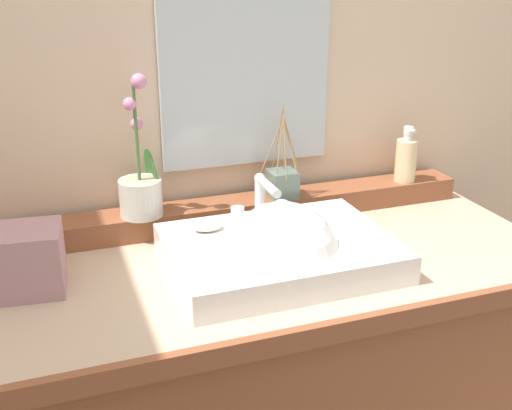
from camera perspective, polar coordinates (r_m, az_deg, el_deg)
wall_back at (r=1.69m, az=-5.96°, el=15.27°), size 3.37×0.20×2.68m
back_ledge at (r=1.64m, az=-3.91°, el=-0.81°), size 1.39×0.10×0.06m
sink_basin at (r=1.41m, az=2.25°, el=-4.56°), size 0.49×0.36×0.28m
soap_bar at (r=1.45m, az=-4.30°, el=-1.85°), size 0.07×0.04×0.02m
potted_plant at (r=1.55m, az=-10.23°, el=1.61°), size 0.11×0.11×0.34m
soap_dispenser at (r=1.81m, az=13.23°, el=4.01°), size 0.06×0.06×0.16m
reed_diffuser at (r=1.65m, az=2.38°, el=1.99°), size 0.10×0.09×0.24m
tissue_box at (r=1.39m, az=-19.47°, el=-4.63°), size 0.14×0.14×0.14m
mirror at (r=1.63m, az=-0.90°, el=12.61°), size 0.44×0.02×0.52m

